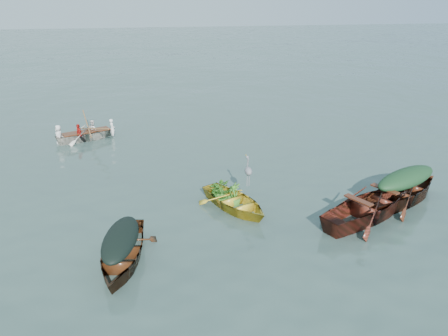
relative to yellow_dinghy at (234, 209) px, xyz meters
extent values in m
plane|color=#3A514A|center=(1.01, -1.36, 0.00)|extent=(140.00, 140.00, 0.00)
imported|color=gold|center=(0.00, 0.00, 0.00)|extent=(2.71, 3.50, 0.87)
imported|color=#472610|center=(-3.16, -2.22, 0.00)|extent=(2.01, 3.94, 0.94)
imported|color=#4D1C12|center=(5.11, -0.50, 0.00)|extent=(4.83, 3.37, 1.11)
imported|color=maroon|center=(3.64, -1.23, 0.00)|extent=(5.09, 3.56, 1.18)
imported|color=beige|center=(-4.99, 7.40, 0.00)|extent=(3.70, 2.36, 0.81)
ellipsoid|color=black|center=(-3.16, -2.22, 0.67)|extent=(1.11, 2.17, 0.40)
ellipsoid|color=#16371C|center=(5.11, -0.50, 0.81)|extent=(2.66, 1.86, 0.52)
imported|color=#306019|center=(-0.23, 0.50, 0.74)|extent=(1.03, 1.12, 0.60)
imported|color=white|center=(-4.99, 7.40, 0.78)|extent=(2.68, 1.85, 0.76)
camera|label=1|loc=(-2.34, -11.25, 5.99)|focal=35.00mm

